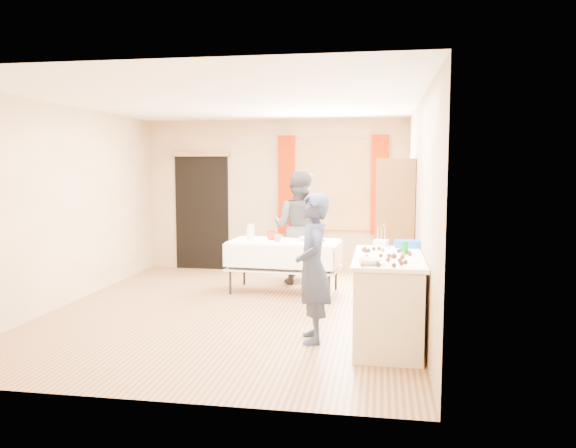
% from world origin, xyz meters
% --- Properties ---
extents(floor, '(4.50, 5.50, 0.02)m').
position_xyz_m(floor, '(0.00, 0.00, -0.01)').
color(floor, '#9E7047').
rests_on(floor, ground).
extents(ceiling, '(4.50, 5.50, 0.02)m').
position_xyz_m(ceiling, '(0.00, 0.00, 2.61)').
color(ceiling, white).
rests_on(ceiling, floor).
extents(wall_back, '(4.50, 0.02, 2.60)m').
position_xyz_m(wall_back, '(0.00, 2.76, 1.30)').
color(wall_back, tan).
rests_on(wall_back, floor).
extents(wall_front, '(4.50, 0.02, 2.60)m').
position_xyz_m(wall_front, '(0.00, -2.76, 1.30)').
color(wall_front, tan).
rests_on(wall_front, floor).
extents(wall_left, '(0.02, 5.50, 2.60)m').
position_xyz_m(wall_left, '(-2.26, 0.00, 1.30)').
color(wall_left, tan).
rests_on(wall_left, floor).
extents(wall_right, '(0.02, 5.50, 2.60)m').
position_xyz_m(wall_right, '(2.26, 0.00, 1.30)').
color(wall_right, tan).
rests_on(wall_right, floor).
extents(window_frame, '(1.32, 0.06, 1.52)m').
position_xyz_m(window_frame, '(1.00, 2.72, 1.50)').
color(window_frame, olive).
rests_on(window_frame, wall_back).
extents(window_pane, '(1.20, 0.02, 1.40)m').
position_xyz_m(window_pane, '(1.00, 2.71, 1.50)').
color(window_pane, white).
rests_on(window_pane, wall_back).
extents(curtain_left, '(0.28, 0.06, 1.65)m').
position_xyz_m(curtain_left, '(0.22, 2.67, 1.50)').
color(curtain_left, '#931D00').
rests_on(curtain_left, wall_back).
extents(curtain_right, '(0.28, 0.06, 1.65)m').
position_xyz_m(curtain_right, '(1.78, 2.67, 1.50)').
color(curtain_right, '#931D00').
rests_on(curtain_right, wall_back).
extents(doorway, '(0.95, 0.04, 2.00)m').
position_xyz_m(doorway, '(-1.30, 2.73, 1.00)').
color(doorway, black).
rests_on(doorway, floor).
extents(door_lintel, '(1.05, 0.06, 0.08)m').
position_xyz_m(door_lintel, '(-1.30, 2.70, 2.02)').
color(door_lintel, olive).
rests_on(door_lintel, wall_back).
extents(cabinet, '(0.50, 0.60, 1.91)m').
position_xyz_m(cabinet, '(1.99, 0.92, 0.96)').
color(cabinet, brown).
rests_on(cabinet, floor).
extents(counter, '(0.70, 1.47, 0.91)m').
position_xyz_m(counter, '(1.89, -0.99, 0.45)').
color(counter, beige).
rests_on(counter, floor).
extents(party_table, '(1.63, 0.91, 0.75)m').
position_xyz_m(party_table, '(0.44, 1.14, 0.45)').
color(party_table, black).
rests_on(party_table, floor).
extents(chair, '(0.41, 0.41, 0.97)m').
position_xyz_m(chair, '(0.59, 2.14, 0.29)').
color(chair, black).
rests_on(chair, floor).
extents(girl, '(0.72, 0.61, 1.55)m').
position_xyz_m(girl, '(1.12, -1.05, 0.77)').
color(girl, '#212A47').
rests_on(girl, floor).
extents(woman, '(1.13, 1.03, 1.74)m').
position_xyz_m(woman, '(0.56, 1.79, 0.87)').
color(woman, black).
rests_on(woman, floor).
extents(soda_can, '(0.08, 0.08, 0.12)m').
position_xyz_m(soda_can, '(2.06, -0.85, 0.97)').
color(soda_can, '#0B9B1A').
rests_on(soda_can, counter).
extents(mixing_bowl, '(0.31, 0.31, 0.06)m').
position_xyz_m(mixing_bowl, '(1.72, -1.52, 0.94)').
color(mixing_bowl, white).
rests_on(mixing_bowl, counter).
extents(foam_block, '(0.17, 0.14, 0.08)m').
position_xyz_m(foam_block, '(1.82, -0.34, 0.95)').
color(foam_block, white).
rests_on(foam_block, counter).
extents(blue_basket, '(0.30, 0.20, 0.08)m').
position_xyz_m(blue_basket, '(2.12, -0.35, 0.95)').
color(blue_basket, blue).
rests_on(blue_basket, counter).
extents(pitcher, '(0.14, 0.14, 0.22)m').
position_xyz_m(pitcher, '(-0.03, 1.05, 0.86)').
color(pitcher, silver).
rests_on(pitcher, party_table).
extents(cup_red, '(0.19, 0.19, 0.12)m').
position_xyz_m(cup_red, '(0.24, 1.22, 0.81)').
color(cup_red, red).
rests_on(cup_red, party_table).
extents(cup_rainbow, '(0.18, 0.18, 0.10)m').
position_xyz_m(cup_rainbow, '(0.38, 1.02, 0.80)').
color(cup_rainbow, red).
rests_on(cup_rainbow, party_table).
extents(small_bowl, '(0.27, 0.27, 0.05)m').
position_xyz_m(small_bowl, '(0.73, 1.24, 0.78)').
color(small_bowl, white).
rests_on(small_bowl, party_table).
extents(pastry_tray, '(0.30, 0.23, 0.02)m').
position_xyz_m(pastry_tray, '(0.96, 1.00, 0.76)').
color(pastry_tray, white).
rests_on(pastry_tray, party_table).
extents(bottle, '(0.12, 0.12, 0.15)m').
position_xyz_m(bottle, '(-0.11, 1.35, 0.83)').
color(bottle, white).
rests_on(bottle, party_table).
extents(cake_balls, '(0.52, 1.06, 0.04)m').
position_xyz_m(cake_balls, '(1.85, -1.08, 0.93)').
color(cake_balls, '#3F2314').
rests_on(cake_balls, counter).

